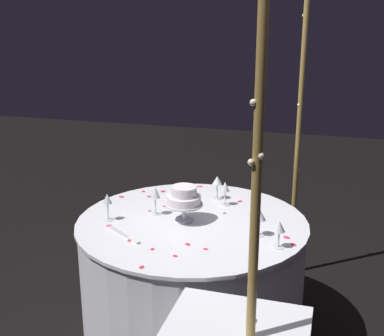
% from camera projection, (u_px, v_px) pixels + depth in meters
% --- Properties ---
extents(ground_plane, '(12.00, 12.00, 0.00)m').
position_uv_depth(ground_plane, '(192.00, 332.00, 3.07)').
color(ground_plane, black).
extents(decorative_arch, '(1.96, 0.06, 2.39)m').
position_uv_depth(decorative_arch, '(288.00, 94.00, 2.50)').
color(decorative_arch, olive).
rests_on(decorative_arch, ground).
extents(main_table, '(1.36, 1.36, 0.76)m').
position_uv_depth(main_table, '(192.00, 278.00, 2.96)').
color(main_table, white).
rests_on(main_table, ground).
extents(tiered_cake, '(0.22, 0.22, 0.21)m').
position_uv_depth(tiered_cake, '(184.00, 198.00, 2.81)').
color(tiered_cake, silver).
rests_on(tiered_cake, main_table).
extents(wine_glass_0, '(0.06, 0.06, 0.18)m').
position_uv_depth(wine_glass_0, '(155.00, 194.00, 2.90)').
color(wine_glass_0, silver).
rests_on(wine_glass_0, main_table).
extents(wine_glass_1, '(0.07, 0.07, 0.15)m').
position_uv_depth(wine_glass_1, '(260.00, 216.00, 2.62)').
color(wine_glass_1, silver).
rests_on(wine_glass_1, main_table).
extents(wine_glass_2, '(0.06, 0.06, 0.16)m').
position_uv_depth(wine_glass_2, '(217.00, 182.00, 3.17)').
color(wine_glass_2, silver).
rests_on(wine_glass_2, main_table).
extents(wine_glass_3, '(0.06, 0.06, 0.15)m').
position_uv_depth(wine_glass_3, '(279.00, 228.00, 2.48)').
color(wine_glass_3, silver).
rests_on(wine_glass_3, main_table).
extents(wine_glass_4, '(0.06, 0.06, 0.16)m').
position_uv_depth(wine_glass_4, '(225.00, 188.00, 3.06)').
color(wine_glass_4, silver).
rests_on(wine_glass_4, main_table).
extents(wine_glass_5, '(0.06, 0.06, 0.16)m').
position_uv_depth(wine_glass_5, '(107.00, 201.00, 2.83)').
color(wine_glass_5, silver).
rests_on(wine_glass_5, main_table).
extents(cake_knife, '(0.18, 0.26, 0.01)m').
position_uv_depth(cake_knife, '(125.00, 236.00, 2.64)').
color(cake_knife, silver).
rests_on(cake_knife, main_table).
extents(rose_petal_0, '(0.03, 0.03, 0.00)m').
position_uv_depth(rose_petal_0, '(165.00, 206.00, 3.07)').
color(rose_petal_0, '#E02D47').
rests_on(rose_petal_0, main_table).
extents(rose_petal_1, '(0.05, 0.05, 0.00)m').
position_uv_depth(rose_petal_1, '(186.00, 211.00, 2.99)').
color(rose_petal_1, '#E02D47').
rests_on(rose_petal_1, main_table).
extents(rose_petal_2, '(0.04, 0.04, 0.00)m').
position_uv_depth(rose_petal_2, '(188.00, 244.00, 2.54)').
color(rose_petal_2, '#E02D47').
rests_on(rose_petal_2, main_table).
extents(rose_petal_3, '(0.03, 0.03, 0.00)m').
position_uv_depth(rose_petal_3, '(142.00, 267.00, 2.30)').
color(rose_petal_3, '#E02D47').
rests_on(rose_petal_3, main_table).
extents(rose_petal_4, '(0.02, 0.03, 0.00)m').
position_uv_depth(rose_petal_4, '(225.00, 213.00, 2.96)').
color(rose_petal_4, '#E02D47').
rests_on(rose_petal_4, main_table).
extents(rose_petal_5, '(0.04, 0.04, 0.00)m').
position_uv_depth(rose_petal_5, '(240.00, 201.00, 3.15)').
color(rose_petal_5, '#E02D47').
rests_on(rose_petal_5, main_table).
extents(rose_petal_6, '(0.03, 0.04, 0.00)m').
position_uv_depth(rose_petal_6, '(149.00, 196.00, 3.24)').
color(rose_petal_6, '#E02D47').
rests_on(rose_petal_6, main_table).
extents(rose_petal_7, '(0.03, 0.03, 0.00)m').
position_uv_depth(rose_petal_7, '(175.00, 256.00, 2.41)').
color(rose_petal_7, '#E02D47').
rests_on(rose_petal_7, main_table).
extents(rose_petal_8, '(0.04, 0.04, 0.00)m').
position_uv_depth(rose_petal_8, '(196.00, 186.00, 3.44)').
color(rose_petal_8, '#E02D47').
rests_on(rose_petal_8, main_table).
extents(rose_petal_9, '(0.05, 0.04, 0.00)m').
position_uv_depth(rose_petal_9, '(109.00, 226.00, 2.77)').
color(rose_petal_9, '#E02D47').
rests_on(rose_petal_9, main_table).
extents(rose_petal_10, '(0.03, 0.02, 0.00)m').
position_uv_depth(rose_petal_10, '(152.00, 249.00, 2.49)').
color(rose_petal_10, '#E02D47').
rests_on(rose_petal_10, main_table).
extents(rose_petal_11, '(0.05, 0.04, 0.00)m').
position_uv_depth(rose_petal_11, '(131.00, 240.00, 2.59)').
color(rose_petal_11, '#E02D47').
rests_on(rose_petal_11, main_table).
extents(rose_petal_12, '(0.02, 0.03, 0.00)m').
position_uv_depth(rose_petal_12, '(206.00, 249.00, 2.49)').
color(rose_petal_12, '#E02D47').
rests_on(rose_petal_12, main_table).
extents(rose_petal_13, '(0.04, 0.04, 0.00)m').
position_uv_depth(rose_petal_13, '(143.00, 191.00, 3.34)').
color(rose_petal_13, '#E02D47').
rests_on(rose_petal_13, main_table).
extents(rose_petal_14, '(0.04, 0.04, 0.00)m').
position_uv_depth(rose_petal_14, '(201.00, 186.00, 3.44)').
color(rose_petal_14, '#E02D47').
rests_on(rose_petal_14, main_table).
extents(rose_petal_15, '(0.03, 0.03, 0.00)m').
position_uv_depth(rose_petal_15, '(150.00, 211.00, 2.99)').
color(rose_petal_15, '#E02D47').
rests_on(rose_petal_15, main_table).
extents(rose_petal_16, '(0.04, 0.05, 0.00)m').
position_uv_depth(rose_petal_16, '(287.00, 237.00, 2.62)').
color(rose_petal_16, '#E02D47').
rests_on(rose_petal_16, main_table).
extents(rose_petal_17, '(0.05, 0.05, 0.00)m').
position_uv_depth(rose_petal_17, '(293.00, 244.00, 2.54)').
color(rose_petal_17, '#E02D47').
rests_on(rose_petal_17, main_table).
extents(rose_petal_18, '(0.03, 0.02, 0.00)m').
position_uv_depth(rose_petal_18, '(183.00, 201.00, 3.16)').
color(rose_petal_18, '#E02D47').
rests_on(rose_petal_18, main_table).
extents(rose_petal_19, '(0.03, 0.04, 0.00)m').
position_uv_depth(rose_petal_19, '(121.00, 197.00, 3.24)').
color(rose_petal_19, '#E02D47').
rests_on(rose_petal_19, main_table).
extents(rose_petal_20, '(0.05, 0.04, 0.00)m').
position_uv_depth(rose_petal_20, '(163.00, 191.00, 3.34)').
color(rose_petal_20, '#E02D47').
rests_on(rose_petal_20, main_table).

